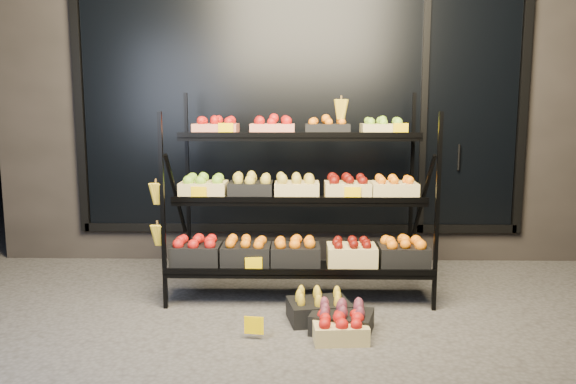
{
  "coord_description": "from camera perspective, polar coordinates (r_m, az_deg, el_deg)",
  "views": [
    {
      "loc": [
        -0.0,
        -3.93,
        1.53
      ],
      "look_at": [
        -0.09,
        0.55,
        0.85
      ],
      "focal_mm": 35.0,
      "sensor_mm": 36.0,
      "label": 1
    }
  ],
  "objects": [
    {
      "name": "tag_floor_a",
      "position": [
        3.84,
        -3.48,
        -13.93
      ],
      "size": [
        0.13,
        0.01,
        0.12
      ],
      "primitive_type": "cube",
      "color": "#FDCA00",
      "rests_on": "ground"
    },
    {
      "name": "floor_crate_right",
      "position": [
        3.97,
        5.48,
        -12.64
      ],
      "size": [
        0.47,
        0.39,
        0.2
      ],
      "rotation": [
        0.0,
        0.0,
        -0.25
      ],
      "color": "black",
      "rests_on": "ground"
    },
    {
      "name": "display_rack",
      "position": [
        4.59,
        0.96,
        -0.7
      ],
      "size": [
        2.18,
        1.02,
        1.71
      ],
      "color": "black",
      "rests_on": "ground"
    },
    {
      "name": "building",
      "position": [
        6.53,
        1.18,
        10.49
      ],
      "size": [
        6.0,
        2.08,
        3.5
      ],
      "color": "#2D2826",
      "rests_on": "ground"
    },
    {
      "name": "floor_crate_midright",
      "position": [
        3.83,
        5.31,
        -13.54
      ],
      "size": [
        0.37,
        0.29,
        0.19
      ],
      "rotation": [
        0.0,
        0.0,
        0.07
      ],
      "color": "#D2BE79",
      "rests_on": "ground"
    },
    {
      "name": "ground",
      "position": [
        4.22,
        1.13,
        -12.65
      ],
      "size": [
        24.0,
        24.0,
        0.0
      ],
      "primitive_type": "plane",
      "color": "#514F4C",
      "rests_on": "ground"
    },
    {
      "name": "floor_crate_midleft",
      "position": [
        4.14,
        3.15,
        -11.62
      ],
      "size": [
        0.48,
        0.39,
        0.21
      ],
      "rotation": [
        0.0,
        0.0,
        0.2
      ],
      "color": "black",
      "rests_on": "ground"
    }
  ]
}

